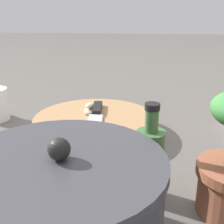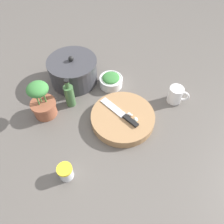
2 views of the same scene
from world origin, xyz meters
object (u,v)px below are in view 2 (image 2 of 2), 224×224
object	(u,v)px
coffee_mug	(176,95)
herb_bowl	(111,81)
chef_knife	(121,114)
stock_pot	(73,71)
garlic_cloves	(133,117)
spice_jar	(66,172)
oil_bottle	(70,95)
cutting_board	(123,118)
potted_herb	(42,102)

from	to	relation	value
coffee_mug	herb_bowl	bearing A→B (deg)	119.88
herb_bowl	coffee_mug	size ratio (longest dim) A/B	1.30
chef_knife	stock_pot	distance (m)	0.38
garlic_cloves	spice_jar	bearing A→B (deg)	-178.48
oil_bottle	garlic_cloves	bearing A→B (deg)	-63.25
cutting_board	oil_bottle	size ratio (longest dim) A/B	1.81
cutting_board	garlic_cloves	size ratio (longest dim) A/B	4.19
chef_knife	potted_herb	xyz separation A→B (m)	(-0.25, 0.27, 0.04)
chef_knife	herb_bowl	world-z (taller)	herb_bowl
coffee_mug	oil_bottle	bearing A→B (deg)	141.44
spice_jar	potted_herb	xyz separation A→B (m)	(0.10, 0.34, 0.05)
herb_bowl	stock_pot	bearing A→B (deg)	128.60
cutting_board	herb_bowl	world-z (taller)	herb_bowl
spice_jar	coffee_mug	bearing A→B (deg)	-2.33
spice_jar	stock_pot	size ratio (longest dim) A/B	0.26
herb_bowl	potted_herb	bearing A→B (deg)	170.89
chef_knife	oil_bottle	xyz separation A→B (m)	(-0.12, 0.24, 0.02)
herb_bowl	coffee_mug	distance (m)	0.35
garlic_cloves	potted_herb	bearing A→B (deg)	130.52
cutting_board	chef_knife	world-z (taller)	chef_knife
spice_jar	stock_pot	world-z (taller)	stock_pot
garlic_cloves	potted_herb	distance (m)	0.43
herb_bowl	coffee_mug	bearing A→B (deg)	-60.12
garlic_cloves	coffee_mug	distance (m)	0.27
garlic_cloves	herb_bowl	distance (m)	0.28
chef_knife	herb_bowl	bearing A→B (deg)	57.43
cutting_board	herb_bowl	size ratio (longest dim) A/B	2.38
cutting_board	spice_jar	bearing A→B (deg)	-171.39
herb_bowl	stock_pot	distance (m)	0.21
herb_bowl	oil_bottle	distance (m)	0.25
spice_jar	stock_pot	distance (m)	0.56
cutting_board	stock_pot	xyz separation A→B (m)	(-0.01, 0.38, 0.05)
spice_jar	garlic_cloves	bearing A→B (deg)	1.52
chef_knife	potted_herb	distance (m)	0.37
spice_jar	oil_bottle	xyz separation A→B (m)	(0.23, 0.31, 0.03)
garlic_cloves	oil_bottle	world-z (taller)	oil_bottle
spice_jar	coffee_mug	distance (m)	0.65
spice_jar	coffee_mug	xyz separation A→B (m)	(0.65, -0.03, 0.01)
cutting_board	chef_knife	bearing A→B (deg)	105.41
chef_knife	spice_jar	distance (m)	0.36
chef_knife	coffee_mug	xyz separation A→B (m)	(0.29, -0.09, -0.00)
oil_bottle	stock_pot	distance (m)	0.17
herb_bowl	potted_herb	xyz separation A→B (m)	(-0.37, 0.06, 0.05)
cutting_board	potted_herb	bearing A→B (deg)	132.18
herb_bowl	coffee_mug	xyz separation A→B (m)	(0.17, -0.30, 0.01)
chef_knife	potted_herb	bearing A→B (deg)	129.45
cutting_board	herb_bowl	xyz separation A→B (m)	(0.12, 0.22, 0.01)
garlic_cloves	potted_herb	xyz separation A→B (m)	(-0.28, 0.33, 0.03)
cutting_board	potted_herb	xyz separation A→B (m)	(-0.26, 0.28, 0.06)
oil_bottle	potted_herb	size ratio (longest dim) A/B	0.84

